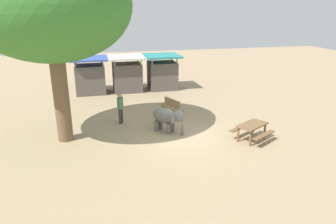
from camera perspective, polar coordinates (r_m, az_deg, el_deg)
The scene contains 10 objects.
ground_plane at distance 14.53m, azimuth 2.58°, elevation -4.74°, with size 60.00×60.00×0.00m, color tan.
elephant at distance 14.90m, azimuth -0.07°, elevation -0.94°, with size 1.62×1.61×1.20m.
person_handler at distance 16.14m, azimuth -8.82°, elevation 1.08°, with size 0.35×0.42×1.62m.
shade_tree_main at distance 13.91m, azimuth -20.90°, elevation 17.91°, with size 6.58×6.03×8.23m.
wooden_bench at distance 17.48m, azimuth 0.50°, elevation 1.06°, with size 0.91×1.45×0.88m.
picnic_table_near at distance 14.54m, azimuth 15.28°, elevation -2.91°, with size 2.04×2.03×0.78m.
market_stall_blue at distance 22.43m, azimuth -14.21°, elevation 6.24°, with size 2.50×2.50×2.52m.
market_stall_white at distance 22.56m, azimuth -7.56°, elevation 6.72°, with size 2.50×2.50×2.52m.
market_stall_teal at distance 22.98m, azimuth -1.07°, elevation 7.10°, with size 2.50×2.50×2.52m.
feed_bucket at distance 16.17m, azimuth -1.83°, elevation -1.62°, with size 0.36×0.36×0.32m, color gray.
Camera 1 is at (-3.82, -12.76, 5.80)m, focal length 32.93 mm.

